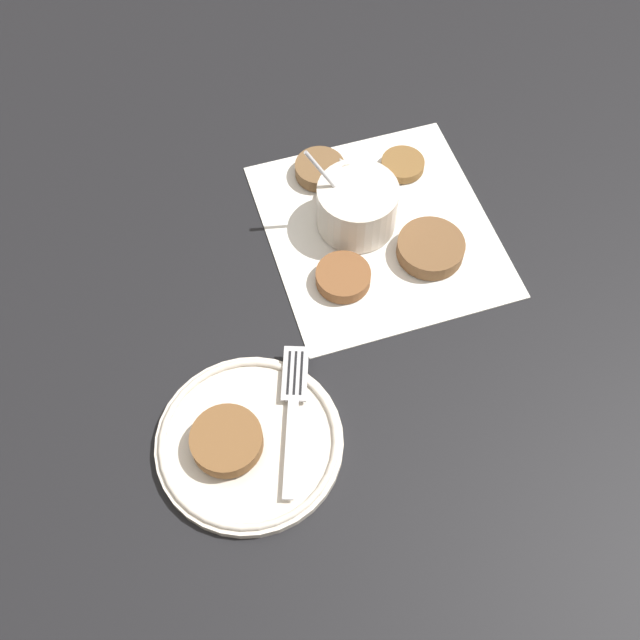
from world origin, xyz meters
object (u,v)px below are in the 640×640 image
Objects in this scene: fritter_on_plate at (227,441)px; fork at (293,402)px; serving_plate at (249,442)px; sauce_bowl at (356,205)px.

fork is (0.02, -0.08, -0.01)m from fritter_on_plate.
serving_plate is 0.07m from fork.
sauce_bowl is 0.28m from fork.
fork is at bearing -68.52° from serving_plate.
sauce_bowl is at bearing -41.60° from serving_plate.
fritter_on_plate is (0.00, 0.02, 0.02)m from serving_plate.
fritter_on_plate is 0.45× the size of fork.
fork is (-0.23, 0.16, -0.01)m from sauce_bowl.
fork is at bearing -75.49° from fritter_on_plate.
sauce_bowl is 0.34m from serving_plate.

